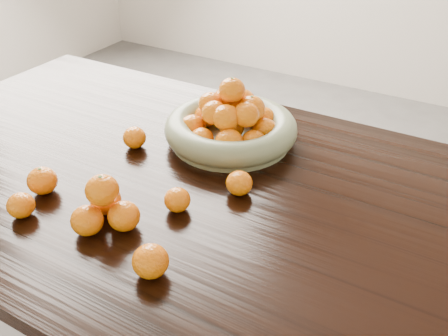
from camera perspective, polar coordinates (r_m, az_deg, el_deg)
The scene contains 9 objects.
dining_table at distance 1.22m, azimuth -0.11°, elevation -6.12°, with size 2.00×1.00×0.75m.
fruit_bowl at distance 1.34m, azimuth 0.83°, elevation 4.94°, with size 0.36×0.36×0.18m.
orange_pyramid at distance 1.07m, azimuth -13.47°, elevation -4.28°, with size 0.14×0.14×0.12m.
loose_orange_0 at distance 1.22m, azimuth -20.05°, elevation -1.37°, with size 0.07×0.07×0.06m, color orange.
loose_orange_1 at distance 1.16m, azimuth -22.20°, elevation -3.98°, with size 0.06×0.06×0.06m, color orange.
loose_orange_2 at distance 0.94m, azimuth -8.40°, elevation -10.49°, with size 0.07×0.07×0.06m, color orange.
loose_orange_3 at distance 1.35m, azimuth -10.20°, elevation 3.45°, with size 0.06×0.06×0.06m, color orange.
loose_orange_4 at distance 1.14m, azimuth 1.75°, elevation -1.74°, with size 0.06×0.06×0.06m, color orange.
loose_orange_5 at distance 1.10m, azimuth -5.36°, elevation -3.64°, with size 0.06×0.06×0.05m, color orange.
Camera 1 is at (0.48, -0.82, 1.42)m, focal length 40.00 mm.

